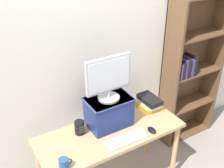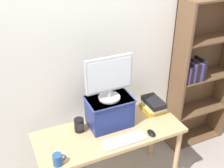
% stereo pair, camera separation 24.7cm
% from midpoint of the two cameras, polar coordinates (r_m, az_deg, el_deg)
% --- Properties ---
extents(back_wall, '(7.00, 0.08, 2.60)m').
position_cam_midpoint_polar(back_wall, '(2.76, -1.87, 4.77)').
color(back_wall, silver).
rests_on(back_wall, ground_plane).
extents(desk, '(1.41, 0.57, 0.75)m').
position_cam_midpoint_polar(desk, '(2.76, 2.08, -11.13)').
color(desk, tan).
rests_on(desk, ground_plane).
extents(bookshelf_unit, '(0.75, 0.28, 1.83)m').
position_cam_midpoint_polar(bookshelf_unit, '(3.47, 19.36, 1.77)').
color(bookshelf_unit, brown).
rests_on(bookshelf_unit, ground_plane).
extents(riser_box, '(0.43, 0.29, 0.30)m').
position_cam_midpoint_polar(riser_box, '(2.69, 2.10, -5.59)').
color(riser_box, navy).
rests_on(riser_box, desk).
extents(computer_monitor, '(0.45, 0.21, 0.42)m').
position_cam_midpoint_polar(computer_monitor, '(2.50, 2.27, 1.26)').
color(computer_monitor, '#B7B7BA').
rests_on(computer_monitor, riser_box).
extents(keyboard, '(0.41, 0.14, 0.02)m').
position_cam_midpoint_polar(keyboard, '(2.59, 5.32, -11.39)').
color(keyboard, silver).
rests_on(keyboard, desk).
extents(computer_mouse, '(0.06, 0.10, 0.04)m').
position_cam_midpoint_polar(computer_mouse, '(2.70, 10.63, -9.84)').
color(computer_mouse, black).
rests_on(computer_mouse, desk).
extents(book_stack, '(0.20, 0.27, 0.13)m').
position_cam_midpoint_polar(book_stack, '(2.99, 10.74, -4.30)').
color(book_stack, gold).
rests_on(book_stack, desk).
extents(coffee_mug, '(0.11, 0.08, 0.10)m').
position_cam_midpoint_polar(coffee_mug, '(2.37, -7.93, -15.07)').
color(coffee_mug, '#234C84').
rests_on(coffee_mug, desk).
extents(desk_speaker, '(0.09, 0.10, 0.13)m').
position_cam_midpoint_polar(desk_speaker, '(2.67, -4.05, -8.41)').
color(desk_speaker, black).
rests_on(desk_speaker, desk).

